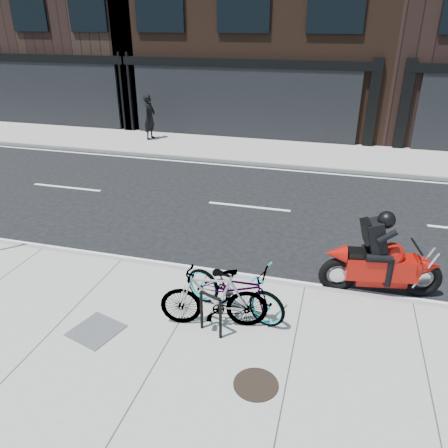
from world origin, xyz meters
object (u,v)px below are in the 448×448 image
(bicycle_rear, at_px, (214,298))
(bike_rack, at_px, (211,311))
(motorcycle, at_px, (388,262))
(pedestrian, at_px, (149,117))
(utility_grate, at_px, (96,330))
(manhole_cover, at_px, (256,384))
(bicycle_front, at_px, (234,287))

(bicycle_rear, bearing_deg, bike_rack, -7.52)
(bike_rack, height_order, motorcycle, motorcycle)
(pedestrian, height_order, utility_grate, pedestrian)
(bicycle_rear, height_order, motorcycle, motorcycle)
(pedestrian, bearing_deg, utility_grate, -157.90)
(bicycle_rear, relative_size, pedestrian, 0.96)
(bicycle_rear, distance_m, pedestrian, 13.29)
(pedestrian, relative_size, utility_grate, 2.55)
(pedestrian, bearing_deg, motorcycle, -134.12)
(bicycle_rear, bearing_deg, manhole_cover, 28.44)
(motorcycle, bearing_deg, manhole_cover, -131.12)
(bike_rack, xyz_separation_m, bicycle_front, (0.23, 0.66, 0.07))
(bike_rack, height_order, bicycle_rear, bicycle_rear)
(pedestrian, distance_m, manhole_cover, 14.81)
(bicycle_rear, distance_m, motorcycle, 3.50)
(bike_rack, bearing_deg, utility_grate, -166.04)
(utility_grate, bearing_deg, bike_rack, 13.96)
(motorcycle, distance_m, pedestrian, 13.39)
(bike_rack, xyz_separation_m, utility_grate, (-1.90, -0.47, -0.44))
(bicycle_front, distance_m, motorcycle, 3.06)
(bicycle_front, height_order, bicycle_rear, bicycle_rear)
(bike_rack, xyz_separation_m, bicycle_rear, (-0.02, 0.23, 0.10))
(motorcycle, xyz_separation_m, utility_grate, (-4.77, -2.68, -0.58))
(bicycle_front, relative_size, manhole_cover, 3.02)
(bicycle_front, bearing_deg, utility_grate, 134.81)
(bicycle_front, height_order, utility_grate, bicycle_front)
(bicycle_front, distance_m, bicycle_rear, 0.50)
(bicycle_front, height_order, manhole_cover, bicycle_front)
(bicycle_front, bearing_deg, pedestrian, 47.24)
(motorcycle, height_order, manhole_cover, motorcycle)
(bicycle_front, height_order, pedestrian, pedestrian)
(bicycle_rear, height_order, pedestrian, pedestrian)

